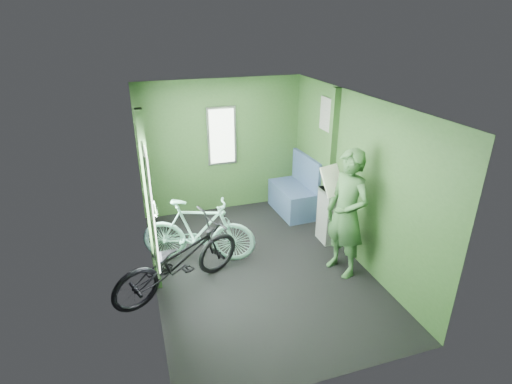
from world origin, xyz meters
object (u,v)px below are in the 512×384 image
waste_box (329,215)px  passenger (347,214)px  bicycle_mint (200,260)px  bench_seat (294,196)px  bicycle_black (182,290)px

waste_box → passenger: bearing=-104.2°
bicycle_mint → passenger: size_ratio=0.92×
waste_box → bench_seat: size_ratio=0.84×
bicycle_mint → bench_seat: 2.17m
waste_box → bench_seat: bearing=95.9°
bicycle_mint → waste_box: (2.00, -0.05, 0.43)m
bicycle_mint → waste_box: 2.04m
passenger → waste_box: 0.93m
bench_seat → waste_box: bearing=-86.6°
bicycle_mint → passenger: 2.17m
bicycle_black → bicycle_mint: (0.35, 0.61, 0.00)m
bicycle_mint → bicycle_black: bearing=170.5°
bicycle_black → bench_seat: size_ratio=1.73×
bicycle_black → bicycle_mint: size_ratio=1.12×
bicycle_mint → passenger: bearing=-94.6°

